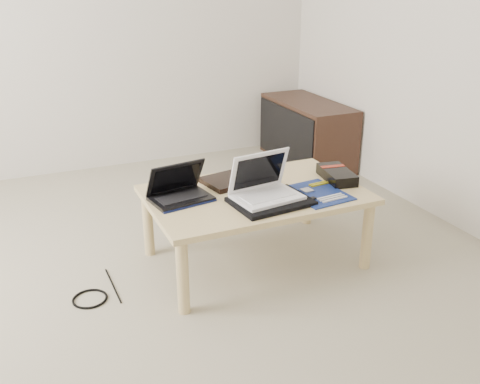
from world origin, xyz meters
name	(u,v)px	position (x,y,z in m)	size (l,w,h in m)	color
ground	(135,302)	(0.00, 0.00, 0.00)	(4.00, 4.00, 0.00)	#B3A991
coffee_table	(255,201)	(0.69, 0.13, 0.35)	(1.10, 0.70, 0.40)	tan
media_cabinet	(306,132)	(1.77, 1.45, 0.25)	(0.41, 0.90, 0.50)	#342115
book	(230,181)	(0.62, 0.31, 0.41)	(0.30, 0.27, 0.03)	black
netbook	(179,192)	(0.30, 0.20, 0.44)	(0.32, 0.25, 0.19)	black
tablet	(250,186)	(0.70, 0.21, 0.41)	(0.29, 0.25, 0.01)	black
remote	(267,180)	(0.81, 0.24, 0.41)	(0.06, 0.22, 0.02)	#ADADB2
neoprene_sleeve	(271,201)	(0.70, -0.03, 0.41)	(0.37, 0.27, 0.02)	black
white_laptop	(264,188)	(0.68, 0.02, 0.47)	(0.34, 0.26, 0.22)	white
motherboard	(317,193)	(0.97, -0.01, 0.40)	(0.29, 0.35, 0.02)	navy
gpu_box	(337,175)	(1.17, 0.12, 0.43)	(0.18, 0.29, 0.06)	black
cable_coil	(238,197)	(0.57, 0.10, 0.41)	(0.10, 0.10, 0.01)	black
floor_cable_coil	(90,299)	(-0.19, 0.11, 0.01)	(0.17, 0.17, 0.01)	black
floor_cable_trail	(113,285)	(-0.07, 0.19, 0.00)	(0.01, 0.01, 0.34)	black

